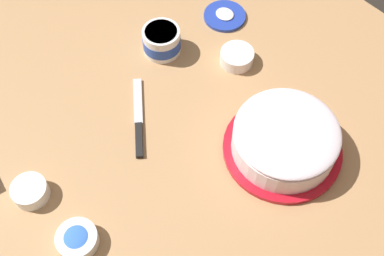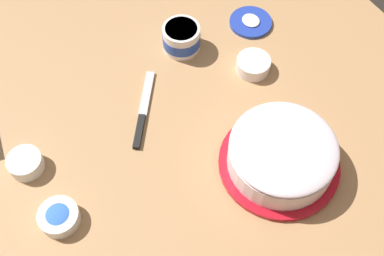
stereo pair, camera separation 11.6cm
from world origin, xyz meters
name	(u,v)px [view 2 (the right image)]	position (x,y,z in m)	size (l,w,h in m)	color
ground_plane	(148,121)	(0.00, 0.00, 0.00)	(1.54, 1.54, 0.00)	tan
frosted_cake	(281,155)	(0.27, 0.21, 0.05)	(0.29, 0.29, 0.10)	red
frosting_tub	(181,38)	(-0.17, 0.20, 0.04)	(0.10, 0.10, 0.07)	white
frosting_tub_lid	(251,22)	(-0.14, 0.41, 0.01)	(0.12, 0.12, 0.02)	#233DAD
spreading_knife	(142,115)	(-0.02, -0.01, 0.01)	(0.20, 0.16, 0.01)	silver
sprinkle_bowl_blue	(59,217)	(0.13, -0.29, 0.02)	(0.09, 0.09, 0.04)	white
sprinkle_bowl_yellow	(254,65)	(0.00, 0.32, 0.02)	(0.09, 0.09, 0.04)	white
sprinkle_bowl_green	(25,163)	(-0.03, -0.31, 0.02)	(0.08, 0.08, 0.04)	white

